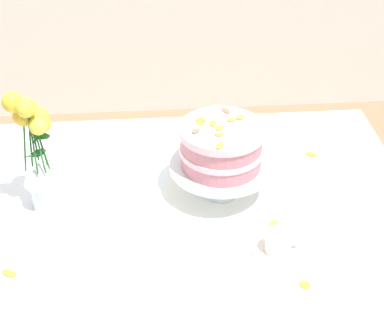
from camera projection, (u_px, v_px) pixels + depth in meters
name	position (u px, v px, depth m)	size (l,w,h in m)	color
dining_table	(174.00, 237.00, 1.75)	(1.40, 1.00, 0.74)	white
linen_napkin	(220.00, 192.00, 1.77)	(0.32, 0.32, 0.00)	white
cake_stand	(221.00, 169.00, 1.72)	(0.29, 0.29, 0.10)	silver
layer_cake	(221.00, 146.00, 1.68)	(0.24, 0.24, 0.13)	#CC7A84
flower_vase	(36.00, 150.00, 1.62)	(0.11, 0.12, 0.36)	silver
teacup	(278.00, 245.00, 1.55)	(0.13, 0.13, 0.06)	silver
loose_petal_0	(305.00, 285.00, 1.47)	(0.03, 0.03, 0.01)	orange
loose_petal_1	(9.00, 273.00, 1.50)	(0.04, 0.02, 0.01)	orange
loose_petal_2	(273.00, 223.00, 1.66)	(0.04, 0.02, 0.00)	yellow
loose_petal_3	(311.00, 154.00, 1.93)	(0.04, 0.02, 0.01)	orange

